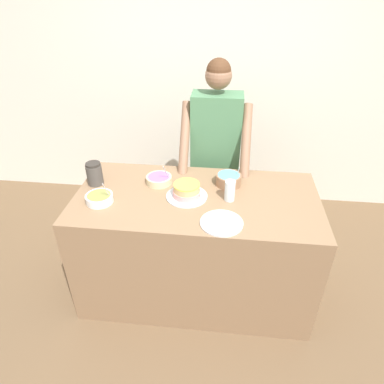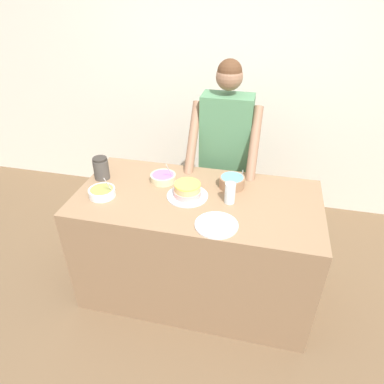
{
  "view_description": "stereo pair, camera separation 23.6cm",
  "coord_description": "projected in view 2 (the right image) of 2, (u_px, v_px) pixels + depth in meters",
  "views": [
    {
      "loc": [
        0.19,
        -1.59,
        2.25
      ],
      "look_at": [
        -0.03,
        0.39,
        0.97
      ],
      "focal_mm": 32.0,
      "sensor_mm": 36.0,
      "label": 1
    },
    {
      "loc": [
        0.43,
        -1.55,
        2.25
      ],
      "look_at": [
        -0.03,
        0.39,
        0.97
      ],
      "focal_mm": 32.0,
      "sensor_mm": 36.0,
      "label": 2
    }
  ],
  "objects": [
    {
      "name": "ceramic_plate",
      "position": [
        216.0,
        225.0,
        2.15
      ],
      "size": [
        0.27,
        0.27,
        0.01
      ],
      "color": "silver",
      "rests_on": "counter"
    },
    {
      "name": "frosting_bowl_blue",
      "position": [
        232.0,
        181.0,
        2.52
      ],
      "size": [
        0.19,
        0.19,
        0.15
      ],
      "color": "#936B4C",
      "rests_on": "counter"
    },
    {
      "name": "drinking_glass",
      "position": [
        230.0,
        193.0,
        2.33
      ],
      "size": [
        0.07,
        0.07,
        0.15
      ],
      "color": "silver",
      "rests_on": "counter"
    },
    {
      "name": "frosting_bowl_purple",
      "position": [
        163.0,
        177.0,
        2.59
      ],
      "size": [
        0.19,
        0.19,
        0.18
      ],
      "color": "beige",
      "rests_on": "counter"
    },
    {
      "name": "frosting_bowl_olive",
      "position": [
        102.0,
        192.0,
        2.42
      ],
      "size": [
        0.19,
        0.19,
        0.18
      ],
      "color": "white",
      "rests_on": "counter"
    },
    {
      "name": "cake",
      "position": [
        187.0,
        191.0,
        2.41
      ],
      "size": [
        0.29,
        0.29,
        0.11
      ],
      "color": "silver",
      "rests_on": "counter"
    },
    {
      "name": "person_baker",
      "position": [
        225.0,
        144.0,
        2.88
      ],
      "size": [
        0.56,
        0.48,
        1.72
      ],
      "color": "#2D2D38",
      "rests_on": "ground_plane"
    },
    {
      "name": "ground_plane",
      "position": [
        184.0,
        329.0,
        2.56
      ],
      "size": [
        14.0,
        14.0,
        0.0
      ],
      "primitive_type": "plane",
      "color": "brown"
    },
    {
      "name": "stoneware_jar",
      "position": [
        101.0,
        168.0,
        2.6
      ],
      "size": [
        0.12,
        0.12,
        0.17
      ],
      "color": "#4C4742",
      "rests_on": "counter"
    },
    {
      "name": "wall_back",
      "position": [
        229.0,
        85.0,
        3.44
      ],
      "size": [
        10.0,
        0.05,
        2.6
      ],
      "color": "silver",
      "rests_on": "ground_plane"
    },
    {
      "name": "counter",
      "position": [
        197.0,
        245.0,
        2.67
      ],
      "size": [
        1.74,
        0.87,
        0.91
      ],
      "color": "#8C6B4C",
      "rests_on": "ground_plane"
    }
  ]
}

